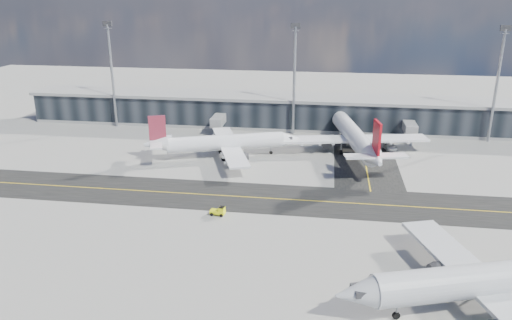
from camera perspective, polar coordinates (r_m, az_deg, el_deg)
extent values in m
plane|color=gray|center=(90.30, 1.92, -5.45)|extent=(300.00, 300.00, 0.00)
cube|color=black|center=(93.93, 2.20, -4.43)|extent=(180.00, 14.00, 0.02)
cube|color=black|center=(122.83, 12.17, 0.96)|extent=(14.00, 50.00, 0.02)
cube|color=yellow|center=(93.92, 2.20, -4.42)|extent=(180.00, 0.25, 0.01)
cube|color=yellow|center=(122.82, 12.17, 0.97)|extent=(0.25, 50.00, 0.01)
cube|color=black|center=(140.91, 4.49, 5.40)|extent=(150.00, 12.00, 8.00)
cube|color=gray|center=(139.92, 4.54, 7.14)|extent=(152.00, 13.00, 0.80)
cube|color=gray|center=(141.82, 4.45, 3.98)|extent=(150.00, 12.20, 0.80)
cube|color=gray|center=(136.11, -4.21, 4.68)|extent=(3.00, 10.00, 2.40)
cylinder|color=gray|center=(132.02, -4.65, 3.17)|extent=(0.60, 0.60, 2.40)
cube|color=gray|center=(134.67, 17.10, 3.71)|extent=(3.00, 10.00, 2.40)
cylinder|color=gray|center=(130.54, 17.30, 2.15)|extent=(0.60, 0.60, 2.40)
cylinder|color=gray|center=(144.24, -16.10, 9.09)|extent=(0.70, 0.70, 28.00)
cube|color=#2D2D30|center=(142.57, -16.64, 14.70)|extent=(2.50, 0.50, 1.40)
cylinder|color=gray|center=(131.97, 4.39, 8.89)|extent=(0.70, 0.70, 28.00)
cube|color=#2D2D30|center=(130.15, 4.55, 15.04)|extent=(2.50, 0.50, 1.40)
cylinder|color=gray|center=(137.94, 25.76, 7.49)|extent=(0.70, 0.70, 28.00)
cube|color=#2D2D30|center=(136.20, 26.65, 13.32)|extent=(2.50, 0.50, 1.40)
cylinder|color=white|center=(115.32, -3.49, 2.03)|extent=(26.57, 12.37, 3.59)
cone|color=white|center=(118.20, 3.86, 2.46)|extent=(5.43, 4.88, 3.59)
cone|color=white|center=(114.27, -11.32, 1.80)|extent=(6.27, 5.18, 3.59)
cube|color=white|center=(115.71, -3.04, 1.63)|extent=(14.41, 30.26, 0.45)
cylinder|color=#2D2D30|center=(121.21, -2.98, 1.97)|extent=(4.24, 3.20, 2.06)
cylinder|color=#2D2D30|center=(111.09, -2.18, 0.35)|extent=(4.24, 3.20, 2.06)
cube|color=silver|center=(120.99, -2.99, 2.30)|extent=(1.81, 0.94, 0.72)
cube|color=silver|center=(110.85, -2.18, 0.70)|extent=(1.81, 0.94, 0.72)
cube|color=maroon|center=(113.21, -11.22, 3.63)|extent=(3.69, 1.64, 5.56)
cube|color=white|center=(114.11, -11.34, 2.05)|extent=(5.96, 10.99, 0.31)
cube|color=#2D2D30|center=(117.98, 3.65, 2.61)|extent=(2.35, 2.46, 0.63)
cylinder|color=gray|center=(117.91, 1.72, 1.17)|extent=(0.27, 0.27, 1.79)
cylinder|color=black|center=(118.12, 1.72, 0.86)|extent=(0.87, 0.57, 0.81)
cylinder|color=black|center=(118.70, -4.07, 0.96)|extent=(1.08, 0.75, 0.99)
cylinder|color=black|center=(113.65, -3.72, 0.12)|extent=(1.08, 0.75, 0.99)
cylinder|color=white|center=(120.17, 11.15, 2.72)|extent=(10.24, 31.75, 4.20)
cone|color=white|center=(136.93, 9.42, 4.87)|extent=(5.14, 5.97, 4.20)
cone|color=white|center=(103.09, 13.53, 0.11)|extent=(5.35, 7.00, 4.20)
cube|color=white|center=(121.44, 11.00, 2.38)|extent=(36.08, 12.08, 0.53)
cylinder|color=#2D2D30|center=(121.43, 7.96, 1.99)|extent=(3.23, 4.80, 2.42)
cylinder|color=#2D2D30|center=(124.38, 13.68, 2.03)|extent=(3.23, 4.80, 2.42)
cube|color=silver|center=(121.18, 7.98, 2.37)|extent=(0.82, 2.14, 0.84)
cube|color=silver|center=(124.14, 13.71, 2.40)|extent=(0.82, 2.14, 0.84)
cube|color=red|center=(102.24, 13.64, 2.54)|extent=(1.32, 4.42, 6.52)
cube|color=white|center=(102.89, 13.56, 0.44)|extent=(12.94, 5.33, 0.37)
cube|color=#2D2D30|center=(136.33, 9.47, 4.98)|extent=(2.68, 2.51, 0.74)
cylinder|color=gray|center=(132.75, 9.81, 3.07)|extent=(0.30, 0.30, 2.10)
cylinder|color=black|center=(132.97, 9.79, 2.74)|extent=(0.54, 1.00, 0.95)
cylinder|color=black|center=(119.55, 9.69, 0.90)|extent=(0.74, 1.24, 1.16)
cylinder|color=black|center=(121.06, 12.60, 0.94)|extent=(0.74, 1.24, 1.16)
cylinder|color=silver|center=(68.75, 25.66, -12.15)|extent=(30.92, 13.76, 4.16)
cone|color=silver|center=(60.86, 11.46, -14.74)|extent=(6.24, 5.58, 4.16)
cube|color=silver|center=(68.70, 24.81, -13.05)|extent=(16.05, 35.19, 0.52)
cylinder|color=#2D2D30|center=(73.11, 21.26, -11.53)|extent=(4.90, 3.64, 2.39)
cube|color=silver|center=(72.70, 21.34, -10.96)|extent=(2.10, 1.05, 0.83)
cube|color=#2D2D30|center=(60.80, 11.96, -14.34)|extent=(2.69, 2.83, 0.73)
cylinder|color=gray|center=(64.38, 15.78, -16.17)|extent=(0.32, 0.32, 2.08)
cylinder|color=black|center=(64.83, 15.72, -16.74)|extent=(1.00, 0.64, 0.94)
cylinder|color=black|center=(73.21, 24.53, -13.24)|extent=(1.25, 0.85, 1.14)
cube|color=#F7FF0D|center=(87.37, -4.41, -5.92)|extent=(2.75, 1.55, 0.61)
cube|color=#F7FF0D|center=(86.88, -3.93, -5.65)|extent=(1.10, 1.25, 0.78)
cube|color=black|center=(86.75, -3.94, -5.47)|extent=(1.01, 1.19, 0.22)
cylinder|color=black|center=(87.72, -3.74, -6.05)|extent=(0.63, 0.30, 0.61)
cylinder|color=black|center=(86.76, -3.99, -6.35)|extent=(0.63, 0.30, 0.61)
cylinder|color=black|center=(88.27, -4.81, -5.91)|extent=(0.63, 0.30, 0.61)
cylinder|color=black|center=(87.32, -5.07, -6.21)|extent=(0.63, 0.30, 0.61)
imported|color=white|center=(126.00, 14.97, 1.57)|extent=(4.05, 6.15, 1.57)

